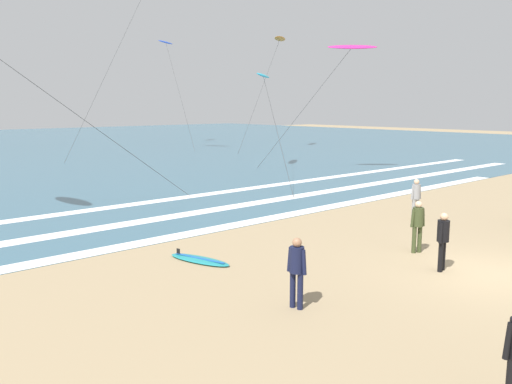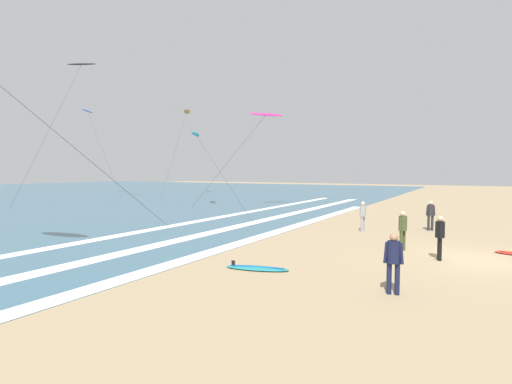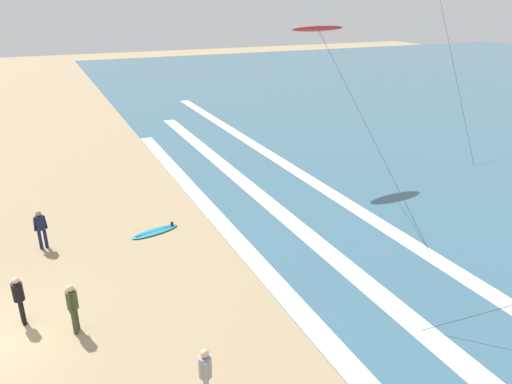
{
  "view_description": "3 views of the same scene",
  "coord_description": "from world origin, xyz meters",
  "px_view_note": "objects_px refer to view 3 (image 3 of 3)",
  "views": [
    {
      "loc": [
        -13.47,
        -6.06,
        4.42
      ],
      "look_at": [
        -1.57,
        7.36,
        1.47
      ],
      "focal_mm": 36.91,
      "sensor_mm": 36.0,
      "label": 1
    },
    {
      "loc": [
        -15.83,
        -0.16,
        3.21
      ],
      "look_at": [
        -2.01,
        7.67,
        2.34
      ],
      "focal_mm": 27.11,
      "sensor_mm": 36.0,
      "label": 2
    },
    {
      "loc": [
        13.27,
        2.33,
        9.17
      ],
      "look_at": [
        -1.17,
        8.87,
        2.76
      ],
      "focal_mm": 33.65,
      "sensor_mm": 36.0,
      "label": 3
    }
  ],
  "objects_px": {
    "surfer_left_near": "(73,304)",
    "surfboard_left_pile": "(155,231)",
    "surfer_left_far": "(205,371)",
    "surfer_mid_group": "(41,226)",
    "surfer_background_far": "(19,296)",
    "kite_red_high_right": "(318,30)"
  },
  "relations": [
    {
      "from": "surfer_mid_group",
      "to": "surfer_left_far",
      "type": "height_order",
      "value": "same"
    },
    {
      "from": "surfer_mid_group",
      "to": "surfer_left_far",
      "type": "xyz_separation_m",
      "value": [
        10.1,
        3.31,
        0.0
      ]
    },
    {
      "from": "surfer_left_near",
      "to": "surfboard_left_pile",
      "type": "bearing_deg",
      "value": 146.41
    },
    {
      "from": "surfer_left_far",
      "to": "surfer_left_near",
      "type": "bearing_deg",
      "value": -147.7
    },
    {
      "from": "surfer_mid_group",
      "to": "surfer_left_near",
      "type": "bearing_deg",
      "value": 6.56
    },
    {
      "from": "surfer_background_far",
      "to": "surfer_left_near",
      "type": "bearing_deg",
      "value": 52.69
    },
    {
      "from": "surfer_left_far",
      "to": "surfer_mid_group",
      "type": "bearing_deg",
      "value": -161.84
    },
    {
      "from": "surfer_background_far",
      "to": "surfer_mid_group",
      "type": "bearing_deg",
      "value": 171.27
    },
    {
      "from": "surfer_left_near",
      "to": "kite_red_high_right",
      "type": "distance_m",
      "value": 18.05
    },
    {
      "from": "surfer_background_far",
      "to": "kite_red_high_right",
      "type": "relative_size",
      "value": 0.15
    },
    {
      "from": "kite_red_high_right",
      "to": "surfer_left_far",
      "type": "bearing_deg",
      "value": -38.86
    },
    {
      "from": "surfer_background_far",
      "to": "surfer_left_far",
      "type": "relative_size",
      "value": 1.0
    },
    {
      "from": "surfer_left_near",
      "to": "surfboard_left_pile",
      "type": "relative_size",
      "value": 0.73
    },
    {
      "from": "surfer_left_near",
      "to": "surfboard_left_pile",
      "type": "distance_m",
      "value": 6.63
    },
    {
      "from": "surfer_left_near",
      "to": "surfer_background_far",
      "type": "bearing_deg",
      "value": -127.31
    },
    {
      "from": "surfer_background_far",
      "to": "kite_red_high_right",
      "type": "height_order",
      "value": "kite_red_high_right"
    },
    {
      "from": "surfer_left_far",
      "to": "kite_red_high_right",
      "type": "height_order",
      "value": "kite_red_high_right"
    },
    {
      "from": "surfer_mid_group",
      "to": "surfer_left_far",
      "type": "relative_size",
      "value": 1.0
    },
    {
      "from": "surfer_left_near",
      "to": "surfboard_left_pile",
      "type": "xyz_separation_m",
      "value": [
        -5.47,
        3.63,
        -0.91
      ]
    },
    {
      "from": "surfer_background_far",
      "to": "surfer_left_far",
      "type": "height_order",
      "value": "same"
    },
    {
      "from": "surfer_background_far",
      "to": "surfer_left_near",
      "type": "xyz_separation_m",
      "value": [
        1.09,
        1.43,
        0.0
      ]
    },
    {
      "from": "surfer_mid_group",
      "to": "surfboard_left_pile",
      "type": "bearing_deg",
      "value": 83.83
    }
  ]
}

